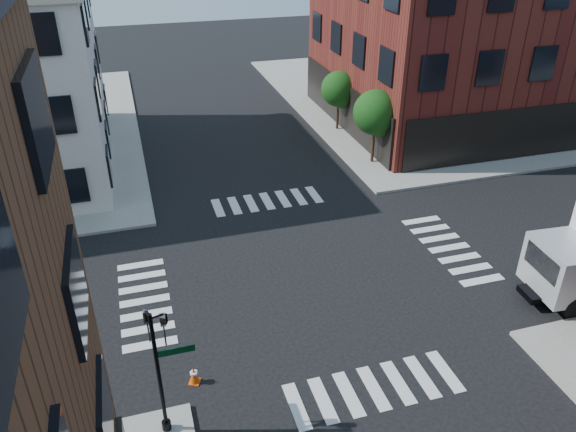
% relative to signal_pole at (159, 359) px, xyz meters
% --- Properties ---
extents(ground, '(120.00, 120.00, 0.00)m').
position_rel_signal_pole_xyz_m(ground, '(6.72, 6.68, -2.86)').
color(ground, black).
rests_on(ground, ground).
extents(sidewalk_ne, '(30.00, 30.00, 0.15)m').
position_rel_signal_pole_xyz_m(sidewalk_ne, '(27.72, 27.68, -2.78)').
color(sidewalk_ne, gray).
rests_on(sidewalk_ne, ground).
extents(building_ne, '(25.00, 16.00, 12.00)m').
position_rel_signal_pole_xyz_m(building_ne, '(27.22, 22.68, 3.14)').
color(building_ne, '#4E1713').
rests_on(building_ne, ground).
extents(tree_near, '(2.69, 2.69, 4.49)m').
position_rel_signal_pole_xyz_m(tree_near, '(14.28, 16.65, 0.30)').
color(tree_near, black).
rests_on(tree_near, ground).
extents(tree_far, '(2.43, 2.43, 4.07)m').
position_rel_signal_pole_xyz_m(tree_far, '(14.28, 22.65, 0.02)').
color(tree_far, black).
rests_on(tree_far, ground).
extents(signal_pole, '(1.29, 1.24, 4.60)m').
position_rel_signal_pole_xyz_m(signal_pole, '(0.00, 0.00, 0.00)').
color(signal_pole, black).
rests_on(signal_pole, ground).
extents(traffic_cone, '(0.48, 0.48, 0.67)m').
position_rel_signal_pole_xyz_m(traffic_cone, '(1.02, 1.67, -2.54)').
color(traffic_cone, '#E64D0A').
rests_on(traffic_cone, ground).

